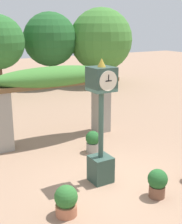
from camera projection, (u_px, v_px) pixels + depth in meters
name	position (u px, v px, depth m)	size (l,w,h in m)	color
ground_plane	(112.00, 181.00, 8.18)	(60.00, 60.00, 0.00)	#9E7A60
pedestal_clock	(101.00, 124.00, 7.77)	(0.58, 0.63, 3.20)	#2D473D
pergola	(55.00, 86.00, 10.59)	(4.86, 1.14, 2.61)	gray
potted_plant_near_left	(93.00, 141.00, 9.95)	(0.46, 0.46, 0.71)	gray
potted_plant_far_left	(66.00, 201.00, 6.65)	(0.51, 0.51, 0.69)	#B26B4C
potted_plant_far_right	(157.00, 182.00, 7.36)	(0.48, 0.48, 0.70)	brown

